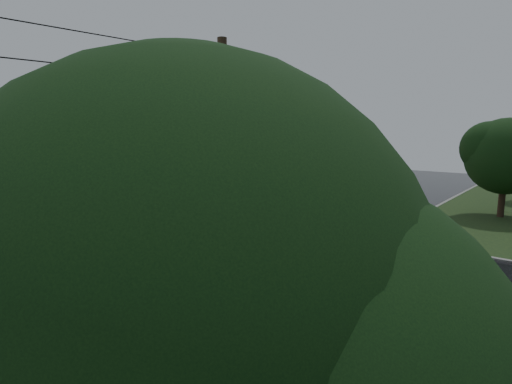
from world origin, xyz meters
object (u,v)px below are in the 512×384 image
Objects in this scene: utility_pole_se at (224,194)px; tree_ne_near at (508,157)px; car_crossing at (261,259)px; utility_pole_n at (346,145)px; gas_station at (189,166)px; utility_pole_nw at (218,151)px; house_far at (311,147)px; car_north at (271,199)px; car_pump at (219,186)px; pylon_sign at (218,167)px; tree_nw_behind at (201,139)px; house_near at (279,150)px; tree_se at (195,304)px.

utility_pole_se reaches higher than tree_ne_near.
tree_ne_near is 26.45m from car_crossing.
utility_pole_se reaches higher than utility_pole_n.
utility_pole_nw is (16.18, -10.20, 3.17)m from gas_station.
house_far is 2.91× the size of car_north.
car_pump is at bearing -108.44° from utility_pole_n.
utility_pole_se reaches higher than pylon_sign.
gas_station is 9.73m from car_pump.
utility_pole_n is 25.23m from car_north.
tree_nw_behind is 1.11× the size of tree_ne_near.
house_near is at bearing 24.98° from tree_nw_behind.
house_near is (4.73, 16.30, 1.86)m from gas_station.
utility_pole_nw is 1.00× the size of house_near.
house_near reaches higher than gas_station.
tree_ne_near is 38.01m from tree_se.
utility_pole_nw is 26.74m from tree_ne_near.
car_north is (28.09, -16.46, -5.56)m from tree_nw_behind.
utility_pole_nw is 31.82m from tree_nw_behind.
car_crossing is at bearing -35.40° from gas_station.
car_north is at bearing -30.38° from tree_nw_behind.
car_north is at bearing 32.54° from pylon_sign.
utility_pole_nw is 20.08m from car_crossing.
utility_pole_n is 28.55m from tree_ne_near.
gas_station is 20.95m from car_north.
gas_station is 2.50× the size of utility_pole_n.
pylon_sign is 0.54× the size of house_near.
car_pump is at bearing 134.31° from pylon_sign.
tree_ne_near is 2.37× the size of car_north.
car_pump is at bearing -170.30° from tree_ne_near.
utility_pole_se reaches higher than car_crossing.
utility_pole_nw is at bearing 56.09° from car_crossing.
house_near is at bearing 39.23° from car_crossing.
house_far is 1.10× the size of tree_nw_behind.
tree_se is at bearing -55.24° from house_near.
utility_pole_n reaches higher than tree_ne_near.
utility_pole_se is 2.22× the size of car_pump.
car_crossing is 29.53m from car_pump.
utility_pole_se is at bearing -51.22° from car_pump.
house_near is 1.23× the size of tree_ne_near.
house_near is (-30.45, 45.50, -1.32)m from utility_pole_se.
car_crossing is (15.21, -12.11, -5.00)m from utility_pole_nw.
utility_pole_nw is (1.00, -1.00, 1.71)m from pylon_sign.
car_pump is at bearing 134.41° from utility_pole_nw.
car_north is at bearing -17.21° from gas_station.
car_north is at bearing -156.95° from tree_ne_near.
gas_station is 2.92× the size of tree_ne_near.
car_north is at bearing -81.29° from utility_pole_n.
utility_pole_n is at bearing 111.80° from utility_pole_se.
utility_pole_nw reaches higher than house_near.
tree_se is at bearing -51.95° from car_pump.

